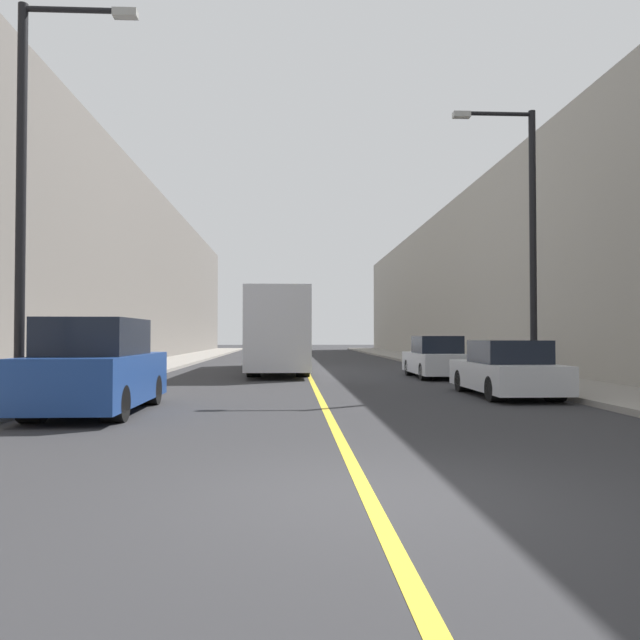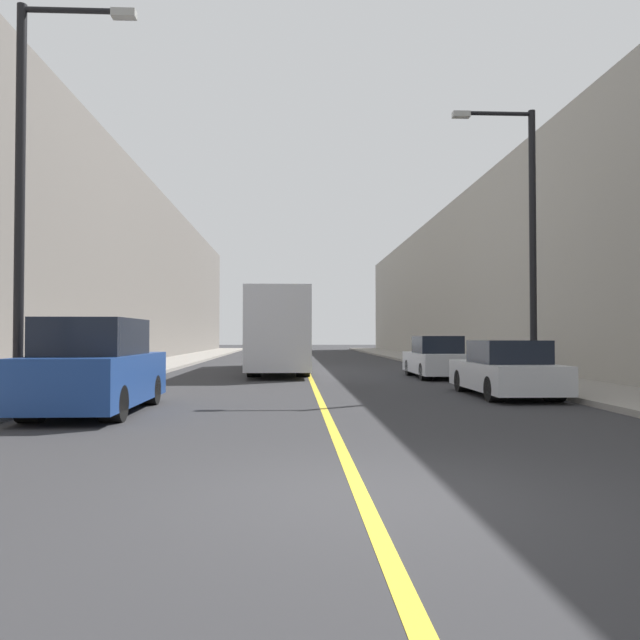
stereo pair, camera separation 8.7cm
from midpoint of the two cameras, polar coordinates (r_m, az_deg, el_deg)
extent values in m
plane|color=#2D2D30|center=(6.36, 4.30, -15.91)|extent=(200.00, 200.00, 0.00)
cube|color=gray|center=(36.78, -13.22, -3.76)|extent=(3.06, 72.00, 0.14)
cube|color=gray|center=(37.08, 10.29, -3.75)|extent=(3.06, 72.00, 0.14)
cube|color=#66605B|center=(37.75, -18.47, 4.44)|extent=(4.00, 72.00, 10.80)
cube|color=gray|center=(38.13, 15.45, 3.58)|extent=(4.00, 72.00, 9.77)
cube|color=gold|center=(36.16, -1.42, -3.94)|extent=(0.16, 72.00, 0.01)
cube|color=silver|center=(27.75, -3.55, -0.90)|extent=(2.40, 11.99, 3.11)
cube|color=black|center=(21.80, -3.81, 0.67)|extent=(2.04, 0.04, 1.40)
cylinder|color=black|center=(24.09, -5.94, -4.07)|extent=(0.53, 0.95, 0.95)
cylinder|color=black|center=(24.06, -1.46, -4.08)|extent=(0.53, 0.95, 0.95)
cylinder|color=black|center=(31.51, -5.14, -3.45)|extent=(0.53, 0.95, 0.95)
cylinder|color=black|center=(31.49, -1.73, -3.45)|extent=(0.53, 0.95, 0.95)
cube|color=navy|center=(13.68, -19.56, -5.08)|extent=(1.89, 4.65, 0.99)
cube|color=black|center=(13.43, -19.82, -1.45)|extent=(1.66, 2.56, 0.74)
cube|color=black|center=(11.50, -22.91, -4.90)|extent=(1.61, 0.04, 0.45)
cylinder|color=black|center=(12.60, -24.74, -6.99)|extent=(0.42, 0.68, 0.68)
cylinder|color=black|center=(12.13, -18.23, -7.28)|extent=(0.42, 0.68, 0.68)
cylinder|color=black|center=(15.30, -20.64, -6.02)|extent=(0.42, 0.68, 0.68)
cylinder|color=black|center=(14.92, -15.22, -6.19)|extent=(0.42, 0.68, 0.68)
cube|color=silver|center=(17.07, 16.72, -4.92)|extent=(1.83, 4.43, 0.69)
cube|color=black|center=(16.83, 16.95, -2.78)|extent=(1.61, 1.99, 0.59)
cube|color=black|center=(15.02, 19.48, -4.92)|extent=(1.56, 0.04, 0.31)
cylinder|color=black|center=(15.56, 15.91, -6.10)|extent=(0.40, 0.62, 0.62)
cylinder|color=black|center=(16.07, 20.77, -5.91)|extent=(0.40, 0.62, 0.62)
cylinder|color=black|center=(18.17, 13.15, -5.43)|extent=(0.40, 0.62, 0.62)
cylinder|color=black|center=(18.61, 17.40, -5.31)|extent=(0.40, 0.62, 0.62)
cube|color=silver|center=(23.90, 10.66, -3.87)|extent=(1.75, 4.39, 0.75)
cube|color=black|center=(23.67, 10.77, -2.22)|extent=(1.54, 1.98, 0.64)
cube|color=black|center=(21.80, 11.96, -3.76)|extent=(1.49, 0.04, 0.34)
cylinder|color=black|center=(22.44, 9.75, -4.68)|extent=(0.39, 0.62, 0.62)
cylinder|color=black|center=(22.77, 13.12, -4.61)|extent=(0.39, 0.62, 0.62)
cylinder|color=black|center=(25.10, 8.42, -4.34)|extent=(0.39, 0.62, 0.62)
cylinder|color=black|center=(25.40, 11.46, -4.29)|extent=(0.39, 0.62, 0.62)
cylinder|color=black|center=(14.36, -25.60, 9.54)|extent=(0.20, 0.20, 8.30)
cylinder|color=black|center=(15.30, -21.47, 24.84)|extent=(2.08, 0.12, 0.12)
cube|color=#999993|center=(15.01, -17.32, 25.15)|extent=(0.50, 0.24, 0.16)
cylinder|color=black|center=(19.19, 19.01, 6.29)|extent=(0.20, 0.20, 8.00)
cylinder|color=black|center=(19.74, 15.96, 17.70)|extent=(2.08, 0.12, 0.12)
cube|color=#999993|center=(19.43, 12.91, 17.83)|extent=(0.50, 0.24, 0.16)
camera|label=1|loc=(0.04, -89.88, 0.00)|focal=35.00mm
camera|label=2|loc=(0.04, 90.12, 0.00)|focal=35.00mm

